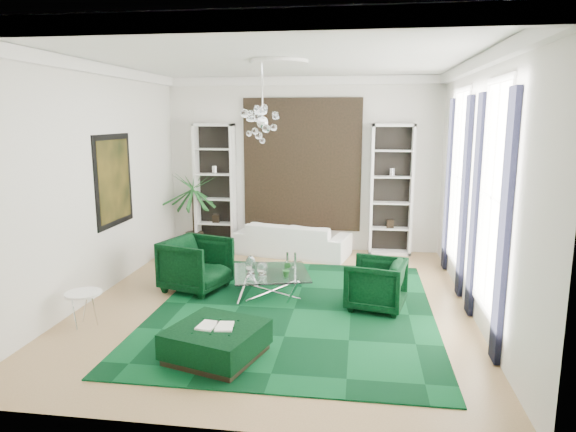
% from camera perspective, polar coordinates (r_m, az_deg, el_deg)
% --- Properties ---
extents(floor, '(6.00, 7.00, 0.02)m').
position_cam_1_polar(floor, '(8.42, -1.22, -9.54)').
color(floor, tan).
rests_on(floor, ground).
extents(ceiling, '(6.00, 7.00, 0.02)m').
position_cam_1_polar(ceiling, '(7.94, -1.34, 17.27)').
color(ceiling, white).
rests_on(ceiling, ground).
extents(wall_back, '(6.00, 0.02, 3.80)m').
position_cam_1_polar(wall_back, '(11.41, 1.60, 5.72)').
color(wall_back, silver).
rests_on(wall_back, ground).
extents(wall_front, '(6.00, 0.02, 3.80)m').
position_cam_1_polar(wall_front, '(4.58, -8.44, -2.19)').
color(wall_front, silver).
rests_on(wall_front, ground).
extents(wall_left, '(0.02, 7.00, 3.80)m').
position_cam_1_polar(wall_left, '(8.95, -20.70, 3.59)').
color(wall_left, silver).
rests_on(wall_left, ground).
extents(wall_right, '(0.02, 7.00, 3.80)m').
position_cam_1_polar(wall_right, '(8.04, 20.44, 2.86)').
color(wall_right, silver).
rests_on(wall_right, ground).
extents(crown_molding, '(6.00, 7.00, 0.18)m').
position_cam_1_polar(crown_molding, '(7.93, -1.33, 16.48)').
color(crown_molding, white).
rests_on(crown_molding, ceiling).
extents(ceiling_medallion, '(0.90, 0.90, 0.05)m').
position_cam_1_polar(ceiling_medallion, '(8.23, -0.98, 16.77)').
color(ceiling_medallion, white).
rests_on(ceiling_medallion, ceiling).
extents(tapestry, '(2.50, 0.06, 2.80)m').
position_cam_1_polar(tapestry, '(11.36, 1.57, 5.70)').
color(tapestry, black).
rests_on(tapestry, wall_back).
extents(shelving_left, '(0.90, 0.38, 2.80)m').
position_cam_1_polar(shelving_left, '(11.66, -8.11, 3.25)').
color(shelving_left, white).
rests_on(shelving_left, floor).
extents(shelving_right, '(0.90, 0.38, 2.80)m').
position_cam_1_polar(shelving_right, '(11.22, 11.43, 2.85)').
color(shelving_right, white).
rests_on(shelving_right, floor).
extents(painting, '(0.04, 1.30, 1.60)m').
position_cam_1_polar(painting, '(9.46, -18.73, 3.78)').
color(painting, black).
rests_on(painting, wall_left).
extents(window_near, '(0.03, 1.10, 2.90)m').
position_cam_1_polar(window_near, '(7.16, 21.78, 1.87)').
color(window_near, white).
rests_on(window_near, wall_right).
extents(curtain_near_a, '(0.07, 0.30, 3.25)m').
position_cam_1_polar(curtain_near_a, '(6.45, 22.91, -1.40)').
color(curtain_near_a, black).
rests_on(curtain_near_a, floor).
extents(curtain_near_b, '(0.07, 0.30, 3.25)m').
position_cam_1_polar(curtain_near_b, '(7.95, 20.11, 0.97)').
color(curtain_near_b, black).
rests_on(curtain_near_b, floor).
extents(window_far, '(0.03, 1.10, 2.90)m').
position_cam_1_polar(window_far, '(9.49, 18.44, 4.12)').
color(window_far, white).
rests_on(window_far, wall_right).
extents(curtain_far_a, '(0.07, 0.30, 3.25)m').
position_cam_1_polar(curtain_far_a, '(8.76, 19.00, 1.91)').
color(curtain_far_a, black).
rests_on(curtain_far_a, floor).
extents(curtain_far_b, '(0.07, 0.30, 3.25)m').
position_cam_1_polar(curtain_far_b, '(10.28, 17.40, 3.25)').
color(curtain_far_b, black).
rests_on(curtain_far_b, floor).
extents(rug, '(4.20, 5.00, 0.02)m').
position_cam_1_polar(rug, '(8.06, 0.69, -10.33)').
color(rug, black).
rests_on(rug, floor).
extents(sofa, '(2.56, 1.44, 0.70)m').
position_cam_1_polar(sofa, '(11.07, 0.53, -2.56)').
color(sofa, white).
rests_on(sofa, floor).
extents(armchair_left, '(1.24, 1.22, 0.90)m').
position_cam_1_polar(armchair_left, '(8.96, -10.16, -5.32)').
color(armchair_left, black).
rests_on(armchair_left, floor).
extents(armchair_right, '(1.03, 1.01, 0.79)m').
position_cam_1_polar(armchair_right, '(8.11, 9.74, -7.49)').
color(armchair_right, black).
rests_on(armchair_right, floor).
extents(coffee_table, '(1.47, 1.47, 0.41)m').
position_cam_1_polar(coffee_table, '(8.61, -1.89, -7.54)').
color(coffee_table, white).
rests_on(coffee_table, floor).
extents(ottoman_side, '(1.10, 1.10, 0.40)m').
position_cam_1_polar(ottoman_side, '(10.62, -9.26, -4.13)').
color(ottoman_side, black).
rests_on(ottoman_side, floor).
extents(ottoman_front, '(1.29, 1.29, 0.41)m').
position_cam_1_polar(ottoman_front, '(6.55, -7.96, -13.76)').
color(ottoman_front, black).
rests_on(ottoman_front, floor).
extents(book, '(0.44, 0.30, 0.03)m').
position_cam_1_polar(book, '(6.46, -8.02, -11.96)').
color(book, white).
rests_on(book, ottoman_front).
extents(side_table, '(0.54, 0.54, 0.49)m').
position_cam_1_polar(side_table, '(7.95, -21.65, -9.64)').
color(side_table, white).
rests_on(side_table, floor).
extents(palm, '(1.60, 1.60, 2.22)m').
position_cam_1_polar(palm, '(11.68, -10.47, 1.75)').
color(palm, '#1F5E25').
rests_on(palm, floor).
extents(chandelier, '(0.74, 0.74, 0.65)m').
position_cam_1_polar(chandelier, '(8.09, -2.84, 10.33)').
color(chandelier, white).
rests_on(chandelier, ceiling).
extents(table_plant, '(0.17, 0.16, 0.26)m').
position_cam_1_polar(table_plant, '(8.23, -0.13, -5.96)').
color(table_plant, '#1F5E25').
rests_on(table_plant, coffee_table).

